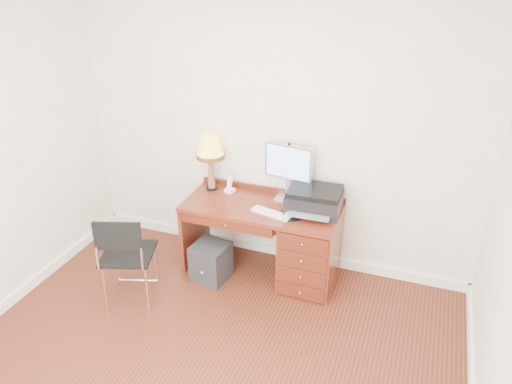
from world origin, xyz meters
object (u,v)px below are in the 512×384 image
at_px(monitor, 288,165).
at_px(phone, 230,187).
at_px(chair, 123,251).
at_px(printer, 314,200).
at_px(desk, 293,242).
at_px(leg_lamp, 210,150).
at_px(equipment_box, 211,261).

xyz_separation_m(monitor, phone, (-0.58, -0.08, -0.30)).
bearing_deg(monitor, chair, -127.05).
xyz_separation_m(monitor, printer, (0.31, -0.15, -0.24)).
bearing_deg(chair, desk, 16.63).
distance_m(desk, printer, 0.48).
relative_size(monitor, leg_lamp, 0.95).
bearing_deg(printer, chair, -147.69).
height_order(monitor, chair, monitor).
xyz_separation_m(desk, equipment_box, (-0.75, -0.29, -0.22)).
xyz_separation_m(printer, equipment_box, (-0.91, -0.37, -0.67)).
relative_size(desk, phone, 8.44).
bearing_deg(chair, phone, 43.16).
relative_size(monitor, phone, 3.12).
distance_m(desk, leg_lamp, 1.21).
relative_size(desk, monitor, 2.70).
bearing_deg(phone, leg_lamp, -163.38).
height_order(desk, chair, chair).
xyz_separation_m(desk, leg_lamp, (-0.92, 0.16, 0.76)).
distance_m(printer, chair, 1.79).
relative_size(leg_lamp, phone, 3.27).
height_order(desk, phone, phone).
height_order(printer, phone, printer).
bearing_deg(desk, printer, 26.31).
xyz_separation_m(monitor, equipment_box, (-0.61, -0.52, -0.91)).
relative_size(desk, chair, 1.59).
bearing_deg(equipment_box, desk, 28.95).
height_order(desk, equipment_box, desk).
distance_m(phone, equipment_box, 0.76).
height_order(printer, chair, printer).
relative_size(phone, equipment_box, 0.47).
xyz_separation_m(phone, chair, (-0.58, -1.07, -0.23)).
distance_m(monitor, leg_lamp, 0.79).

